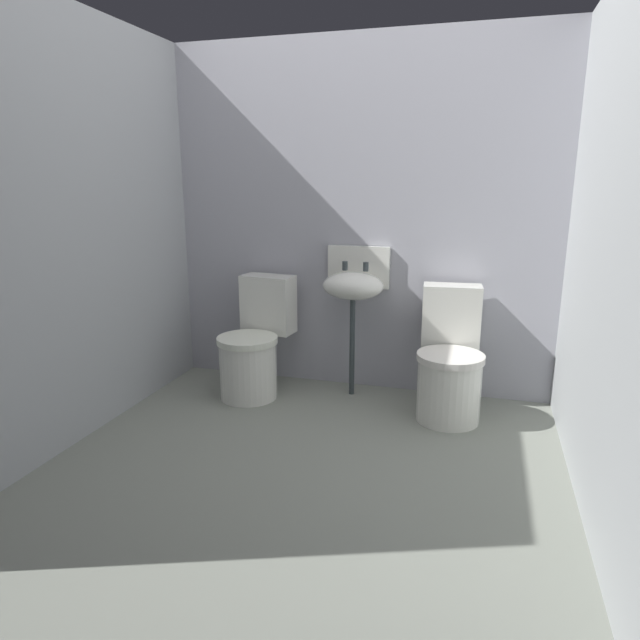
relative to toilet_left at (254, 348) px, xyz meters
name	(u,v)px	position (x,y,z in m)	size (l,w,h in m)	color
ground_plane	(303,474)	(0.63, -0.88, -0.36)	(2.99, 2.87, 0.08)	gray
wall_back	(360,220)	(0.63, 0.40, 0.84)	(2.99, 0.10, 2.32)	#A4A4AE
wall_left	(71,230)	(-0.72, -0.78, 0.84)	(0.10, 2.67, 2.32)	#A4A8AC
wall_right	(620,247)	(1.98, -0.78, 0.84)	(0.10, 2.67, 2.32)	#A2A7A8
toilet_left	(254,348)	(0.00, 0.00, 0.00)	(0.45, 0.63, 0.78)	white
toilet_right	(450,365)	(1.29, 0.00, 0.00)	(0.43, 0.62, 0.78)	white
sink	(354,284)	(0.64, 0.19, 0.43)	(0.42, 0.35, 0.99)	#343C3E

